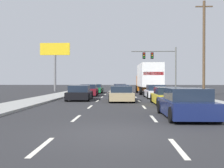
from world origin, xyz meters
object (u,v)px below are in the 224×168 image
at_px(car_blue, 121,91).
at_px(car_navy, 186,104).
at_px(car_red, 120,89).
at_px(box_truck, 149,77).
at_px(car_black, 80,93).
at_px(utility_pole_mid, 204,47).
at_px(car_green, 96,89).
at_px(car_white, 155,92).
at_px(roadside_billboard, 55,56).
at_px(car_yellow, 168,97).
at_px(car_tan, 121,94).
at_px(traffic_signal_mast, 157,59).
at_px(car_maroon, 89,91).

xyz_separation_m(car_blue, car_navy, (2.91, -16.59, 0.07)).
distance_m(car_red, box_truck, 5.01).
height_order(car_black, car_blue, car_black).
bearing_deg(utility_pole_mid, car_black, -154.94).
relative_size(car_blue, utility_pole_mid, 0.42).
bearing_deg(car_green, car_black, -90.22).
relative_size(car_white, roadside_billboard, 0.59).
xyz_separation_m(car_blue, car_white, (3.25, -3.06, 0.02)).
bearing_deg(roadside_billboard, car_yellow, -58.72).
bearing_deg(car_red, roadside_billboard, 154.89).
bearing_deg(car_green, car_tan, -75.90).
distance_m(traffic_signal_mast, utility_pole_mid, 12.23).
bearing_deg(roadside_billboard, utility_pole_mid, -33.15).
bearing_deg(car_navy, car_red, 97.46).
height_order(car_tan, box_truck, box_truck).
bearing_deg(car_blue, roadside_billboard, 130.37).
height_order(car_maroon, traffic_signal_mast, traffic_signal_mast).
xyz_separation_m(car_green, traffic_signal_mast, (8.91, 4.62, 4.36)).
bearing_deg(car_green, utility_pole_mid, -30.31).
distance_m(car_maroon, traffic_signal_mast, 15.08).
height_order(car_white, roadside_billboard, roadside_billboard).
distance_m(car_green, utility_pole_mid, 14.91).
bearing_deg(traffic_signal_mast, car_blue, -115.18).
height_order(car_blue, car_white, car_white).
distance_m(car_black, car_tan, 3.68).
distance_m(box_truck, traffic_signal_mast, 7.90).
bearing_deg(car_navy, roadside_billboard, 114.78).
height_order(car_green, car_blue, car_blue).
distance_m(car_green, car_tan, 14.34).
bearing_deg(box_truck, traffic_signal_mast, 74.18).
height_order(car_navy, traffic_signal_mast, traffic_signal_mast).
bearing_deg(car_red, car_maroon, -114.28).
height_order(car_red, utility_pole_mid, utility_pole_mid).
height_order(car_maroon, car_tan, car_maroon).
height_order(car_maroon, car_yellow, car_maroon).
distance_m(car_yellow, roadside_billboard, 26.68).
relative_size(car_tan, traffic_signal_mast, 0.70).
distance_m(car_blue, box_truck, 5.77).
relative_size(car_green, car_tan, 0.99).
bearing_deg(box_truck, car_red, 139.76).
relative_size(car_red, car_blue, 1.04).
bearing_deg(traffic_signal_mast, roadside_billboard, 177.39).
bearing_deg(box_truck, utility_pole_mid, -41.10).
relative_size(car_yellow, utility_pole_mid, 0.45).
xyz_separation_m(car_black, car_blue, (3.55, 6.00, -0.03)).
xyz_separation_m(car_maroon, car_tan, (3.53, -7.18, -0.02)).
bearing_deg(car_tan, car_blue, 89.91).
bearing_deg(car_blue, box_truck, 52.31).
xyz_separation_m(car_white, utility_pole_mid, (5.47, 2.80, 4.62)).
distance_m(car_red, car_tan, 14.49).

